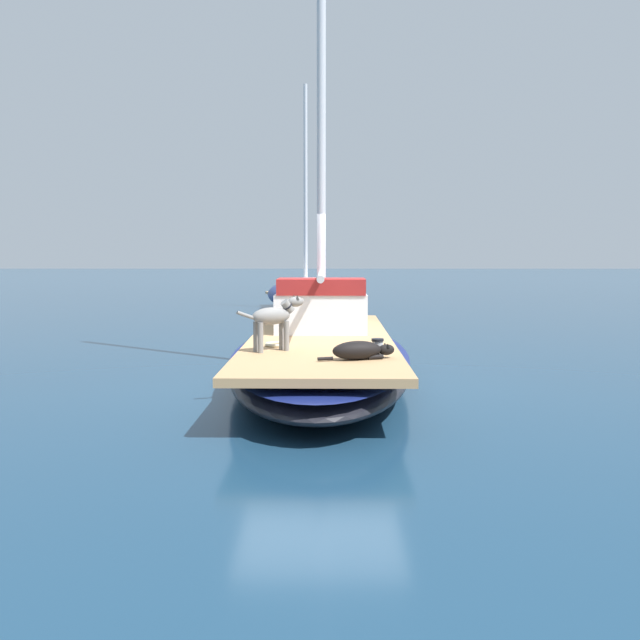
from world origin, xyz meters
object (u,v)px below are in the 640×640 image
object	(u,v)px
moored_boat_far_astern	(310,294)
coiled_rope	(277,344)
sailboat_main	(320,358)
dog_black	(360,350)
dog_grey	(274,318)
deck_winch	(377,348)

from	to	relation	value
moored_boat_far_astern	coiled_rope	bearing A→B (deg)	-90.76
sailboat_main	dog_black	xyz separation A→B (m)	(0.47, -2.11, 0.43)
dog_grey	deck_winch	size ratio (longest dim) A/B	4.03
sailboat_main	deck_winch	size ratio (longest dim) A/B	34.57
dog_black	moored_boat_far_astern	world-z (taller)	moored_boat_far_astern
sailboat_main	deck_winch	world-z (taller)	deck_winch
dog_grey	coiled_rope	xyz separation A→B (m)	(0.00, 0.44, -0.40)
dog_grey	dog_black	distance (m)	1.29
deck_winch	moored_boat_far_astern	world-z (taller)	moored_boat_far_astern
deck_winch	moored_boat_far_astern	size ratio (longest dim) A/B	0.03
deck_winch	moored_boat_far_astern	xyz separation A→B (m)	(-1.11, 13.40, -0.22)
dog_grey	dog_black	world-z (taller)	dog_grey
sailboat_main	coiled_rope	size ratio (longest dim) A/B	22.40
dog_grey	moored_boat_far_astern	bearing A→B (deg)	89.26
sailboat_main	moored_boat_far_astern	world-z (taller)	moored_boat_far_astern
moored_boat_far_astern	dog_black	bearing A→B (deg)	-86.32
dog_grey	dog_black	xyz separation A→B (m)	(1.05, -0.68, -0.32)
deck_winch	coiled_rope	size ratio (longest dim) A/B	0.65
dog_grey	deck_winch	xyz separation A→B (m)	(1.27, -0.40, -0.32)
moored_boat_far_astern	deck_winch	bearing A→B (deg)	-85.28
dog_black	sailboat_main	bearing A→B (deg)	102.69
coiled_rope	moored_boat_far_astern	bearing A→B (deg)	89.24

